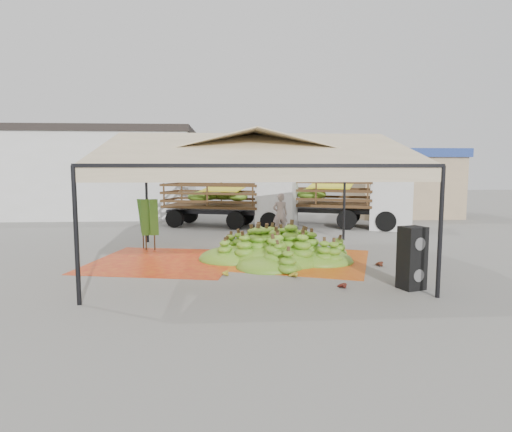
{
  "coord_description": "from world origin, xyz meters",
  "views": [
    {
      "loc": [
        -0.77,
        -13.22,
        2.93
      ],
      "look_at": [
        0.2,
        1.5,
        1.3
      ],
      "focal_mm": 30.0,
      "sensor_mm": 36.0,
      "label": 1
    }
  ],
  "objects": [
    {
      "name": "truck_right",
      "position": [
        5.09,
        8.08,
        1.51
      ],
      "size": [
        7.53,
        4.89,
        2.45
      ],
      "rotation": [
        0.0,
        0.0,
        -0.38
      ],
      "color": "#52311B",
      "rests_on": "ground"
    },
    {
      "name": "hanging_bunches",
      "position": [
        -0.57,
        -0.05,
        2.62
      ],
      "size": [
        4.74,
        0.24,
        0.2
      ],
      "color": "#3D7518",
      "rests_on": "ground"
    },
    {
      "name": "banana_heap",
      "position": [
        0.83,
        0.15,
        0.55
      ],
      "size": [
        5.27,
        4.39,
        1.1
      ],
      "primitive_type": "ellipsoid",
      "rotation": [
        0.0,
        0.0,
        0.03
      ],
      "color": "#4B811A",
      "rests_on": "ground"
    },
    {
      "name": "tarp_left",
      "position": [
        -2.81,
        0.32,
        0.01
      ],
      "size": [
        5.14,
        4.97,
        0.01
      ],
      "primitive_type": "cube",
      "rotation": [
        0.0,
        0.0,
        -0.19
      ],
      "color": "#CC5A13",
      "rests_on": "ground"
    },
    {
      "name": "hand_green",
      "position": [
        0.96,
        -1.33,
        0.11
      ],
      "size": [
        0.61,
        0.56,
        0.23
      ],
      "primitive_type": "ellipsoid",
      "rotation": [
        0.0,
        0.0,
        -0.37
      ],
      "color": "#3B851B",
      "rests_on": "ground"
    },
    {
      "name": "truck_left",
      "position": [
        -0.38,
        8.42,
        1.4
      ],
      "size": [
        7.0,
        4.07,
        2.28
      ],
      "rotation": [
        0.0,
        0.0,
        -0.29
      ],
      "color": "#4C3419",
      "rests_on": "ground"
    },
    {
      "name": "canopy_tent",
      "position": [
        0.0,
        0.0,
        3.3
      ],
      "size": [
        8.1,
        8.1,
        4.0
      ],
      "color": "black",
      "rests_on": "ground"
    },
    {
      "name": "tarp_right",
      "position": [
        1.57,
        0.24,
        0.01
      ],
      "size": [
        5.37,
        5.49,
        0.01
      ],
      "primitive_type": "cube",
      "rotation": [
        0.0,
        0.0,
        -0.35
      ],
      "color": "#C86112",
      "rests_on": "ground"
    },
    {
      "name": "banana_leaves",
      "position": [
        -3.7,
        2.31,
        0.0
      ],
      "size": [
        0.96,
        1.36,
        3.7
      ],
      "primitive_type": null,
      "color": "#386F1D",
      "rests_on": "ground"
    },
    {
      "name": "vendor",
      "position": [
        1.53,
        5.48,
        0.93
      ],
      "size": [
        0.72,
        0.5,
        1.87
      ],
      "primitive_type": "imported",
      "rotation": [
        0.0,
        0.0,
        3.22
      ],
      "color": "gray",
      "rests_on": "ground"
    },
    {
      "name": "speaker_stack",
      "position": [
        3.7,
        -3.26,
        0.77
      ],
      "size": [
        0.68,
        0.64,
        1.54
      ],
      "rotation": [
        0.0,
        0.0,
        0.33
      ],
      "color": "black",
      "rests_on": "ground"
    },
    {
      "name": "building_tan",
      "position": [
        10.0,
        13.0,
        2.07
      ],
      "size": [
        6.3,
        5.3,
        4.1
      ],
      "color": "tan",
      "rests_on": "ground"
    },
    {
      "name": "hand_yellow_a",
      "position": [
        -0.95,
        -1.68,
        0.11
      ],
      "size": [
        0.47,
        0.38,
        0.21
      ],
      "primitive_type": "ellipsoid",
      "rotation": [
        0.0,
        0.0,
        -0.01
      ],
      "color": "gold",
      "rests_on": "ground"
    },
    {
      "name": "hand_red_b",
      "position": [
        3.7,
        -0.83,
        0.11
      ],
      "size": [
        0.5,
        0.42,
        0.21
      ],
      "primitive_type": "ellipsoid",
      "rotation": [
        0.0,
        0.0,
        -0.08
      ],
      "color": "#552813",
      "rests_on": "ground"
    },
    {
      "name": "ground",
      "position": [
        0.0,
        0.0,
        0.0
      ],
      "size": [
        90.0,
        90.0,
        0.0
      ],
      "primitive_type": "plane",
      "color": "slate",
      "rests_on": "ground"
    },
    {
      "name": "building_white",
      "position": [
        -10.0,
        14.0,
        2.71
      ],
      "size": [
        14.3,
        6.3,
        5.4
      ],
      "color": "silver",
      "rests_on": "ground"
    },
    {
      "name": "hand_yellow_b",
      "position": [
        0.93,
        -2.04,
        0.1
      ],
      "size": [
        0.56,
        0.52,
        0.2
      ],
      "primitive_type": "ellipsoid",
      "rotation": [
        0.0,
        0.0,
        0.44
      ],
      "color": "#B69524",
      "rests_on": "ground"
    },
    {
      "name": "hand_red_a",
      "position": [
        1.96,
        -3.14,
        0.09
      ],
      "size": [
        0.49,
        0.43,
        0.19
      ],
      "primitive_type": "ellipsoid",
      "rotation": [
        0.0,
        0.0,
        0.25
      ],
      "color": "#591D14",
      "rests_on": "ground"
    }
  ]
}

